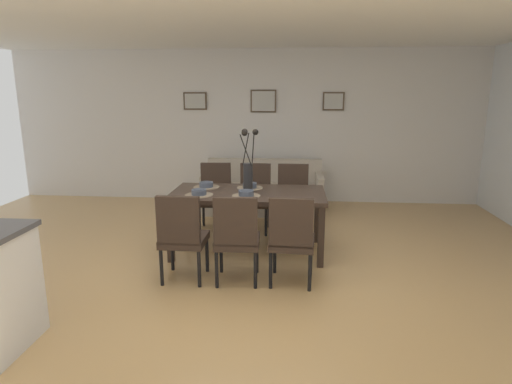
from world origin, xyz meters
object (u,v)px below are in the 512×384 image
object	(u,v)px
bowl_near_left	(199,192)
dining_table	(248,198)
dining_chair_near_left	(182,234)
framed_picture_left	(195,101)
dining_chair_far_right	(254,194)
bowl_far_left	(246,193)
framed_picture_right	(333,101)
dining_chair_mid_left	(291,236)
framed_picture_center	(263,101)
dining_chair_mid_right	(293,195)
centerpiece_vase	(248,168)
dining_chair_far_left	(237,235)
dining_chair_near_right	(215,193)
sofa	(263,193)
bowl_near_right	(206,184)
bowl_far_right	(250,185)

from	to	relation	value
bowl_near_left	dining_table	bearing A→B (deg)	21.07
dining_chair_near_left	framed_picture_left	world-z (taller)	framed_picture_left
dining_chair_far_right	dining_table	bearing A→B (deg)	-89.86
dining_table	bowl_far_left	world-z (taller)	bowl_far_left
dining_chair_far_right	framed_picture_right	xyz separation A→B (m)	(1.18, 1.68, 1.22)
dining_chair_mid_left	framed_picture_center	xyz separation A→B (m)	(-0.52, 3.43, 1.22)
dining_chair_mid_right	framed_picture_center	world-z (taller)	framed_picture_center
framed_picture_right	dining_chair_far_right	bearing A→B (deg)	-125.17
dining_chair_mid_left	framed_picture_center	size ratio (longest dim) A/B	2.11
centerpiece_vase	dining_chair_near_left	bearing A→B (deg)	-122.37
bowl_far_left	framed_picture_center	world-z (taller)	framed_picture_center
dining_chair_far_left	framed_picture_right	xyz separation A→B (m)	(1.20, 3.43, 1.22)
dining_table	dining_chair_near_right	size ratio (longest dim) A/B	1.96
framed_picture_left	framed_picture_center	distance (m)	1.18
bowl_near_left	bowl_far_left	size ratio (longest dim) A/B	1.00
dining_chair_far_left	bowl_far_left	size ratio (longest dim) A/B	5.41
bowl_near_left	framed_picture_right	bearing A→B (deg)	57.98
sofa	framed_picture_center	distance (m)	1.60
dining_chair_far_right	dining_chair_mid_right	world-z (taller)	same
dining_chair_far_right	dining_chair_near_right	bearing A→B (deg)	-179.98
dining_chair_far_right	framed_picture_center	xyz separation A→B (m)	(0.00, 1.68, 1.22)
centerpiece_vase	dining_chair_mid_right	bearing A→B (deg)	58.44
dining_chair_near_right	framed_picture_right	xyz separation A→B (m)	(1.73, 1.68, 1.22)
centerpiece_vase	bowl_near_right	size ratio (longest dim) A/B	4.32
bowl_far_right	framed_picture_left	distance (m)	2.78
dining_chair_near_left	framed_picture_center	size ratio (longest dim) A/B	2.11
dining_table	sofa	world-z (taller)	sofa
dining_table	bowl_far_right	world-z (taller)	bowl_far_right
dining_table	centerpiece_vase	distance (m)	0.36
dining_chair_mid_right	bowl_far_right	size ratio (longest dim) A/B	5.41
sofa	dining_table	bearing A→B (deg)	-91.45
dining_chair_mid_right	framed_picture_left	distance (m)	2.69
dining_chair_far_left	centerpiece_vase	xyz separation A→B (m)	(0.02, 0.90, 0.51)
centerpiece_vase	bowl_far_right	distance (m)	0.32
bowl_near_right	framed_picture_left	distance (m)	2.60
dining_chair_near_left	dining_chair_near_right	size ratio (longest dim) A/B	1.00
bowl_near_left	bowl_far_left	bearing A→B (deg)	0.00
bowl_far_right	dining_chair_near_right	bearing A→B (deg)	130.01
dining_table	dining_chair_far_right	size ratio (longest dim) A/B	1.96
dining_chair_near_left	bowl_far_right	bearing A→B (deg)	62.77
dining_chair_far_right	bowl_near_left	world-z (taller)	dining_chair_far_right
dining_chair_near_right	bowl_far_right	distance (m)	0.90
centerpiece_vase	bowl_far_left	bearing A→B (deg)	-90.25
dining_chair_mid_right	framed_picture_center	xyz separation A→B (m)	(-0.53, 1.68, 1.22)
dining_chair_mid_left	bowl_near_left	xyz separation A→B (m)	(-1.06, 0.68, 0.27)
bowl_near_left	dining_chair_mid_right	bearing A→B (deg)	44.98
bowl_near_right	framed_picture_left	bearing A→B (deg)	105.32
framed_picture_center	dining_chair_near_left	bearing A→B (deg)	-99.41
dining_chair_far_left	dining_chair_mid_left	xyz separation A→B (m)	(0.54, 0.01, 0.00)
bowl_far_right	framed_picture_right	distance (m)	2.78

